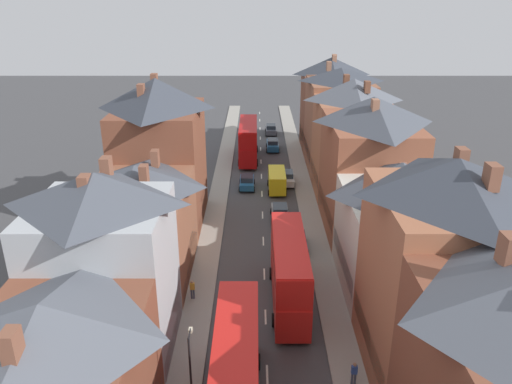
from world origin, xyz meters
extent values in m
cube|color=gray|center=(-5.10, 38.00, 0.07)|extent=(2.20, 104.00, 0.14)
cube|color=gray|center=(5.10, 38.00, 0.07)|extent=(2.20, 104.00, 0.14)
cube|color=silver|center=(0.00, 12.00, 0.01)|extent=(0.14, 1.80, 0.01)
cube|color=silver|center=(0.00, 18.00, 0.01)|extent=(0.14, 1.80, 0.01)
cube|color=silver|center=(0.00, 24.00, 0.01)|extent=(0.14, 1.80, 0.01)
cube|color=silver|center=(0.00, 30.00, 0.01)|extent=(0.14, 1.80, 0.01)
cube|color=silver|center=(0.00, 36.00, 0.01)|extent=(0.14, 1.80, 0.01)
cube|color=silver|center=(0.00, 42.00, 0.01)|extent=(0.14, 1.80, 0.01)
cube|color=silver|center=(0.00, 48.00, 0.01)|extent=(0.14, 1.80, 0.01)
cube|color=silver|center=(0.00, 54.00, 0.01)|extent=(0.14, 1.80, 0.01)
cube|color=silver|center=(0.00, 60.00, 0.01)|extent=(0.14, 1.80, 0.01)
cube|color=silver|center=(0.00, 66.00, 0.01)|extent=(0.14, 1.80, 0.01)
cube|color=silver|center=(0.00, 72.00, 0.01)|extent=(0.14, 1.80, 0.01)
cube|color=silver|center=(0.00, 78.00, 0.01)|extent=(0.14, 1.80, 0.01)
cube|color=silver|center=(0.00, 84.00, 0.01)|extent=(0.14, 1.80, 0.01)
pyramid|color=#565B66|center=(-10.20, 5.55, 8.78)|extent=(8.00, 10.45, 1.95)
cube|color=brown|center=(-10.25, 3.11, 9.50)|extent=(0.60, 0.90, 1.44)
cube|color=#ADB2B7|center=(-10.20, 14.66, 5.25)|extent=(8.00, 7.78, 10.51)
cube|color=maroon|center=(-6.26, 14.66, 1.60)|extent=(0.12, 7.16, 3.20)
pyramid|color=#474C56|center=(-10.20, 14.66, 11.53)|extent=(8.00, 7.78, 2.04)
cube|color=brown|center=(-10.06, 16.76, 12.16)|extent=(0.60, 0.90, 1.27)
cube|color=brown|center=(-10.60, 14.17, 12.04)|extent=(0.60, 0.90, 1.02)
cube|color=brown|center=(-10.20, 24.02, 3.96)|extent=(8.00, 10.94, 7.91)
cube|color=navy|center=(-6.26, 24.02, 1.60)|extent=(0.12, 10.07, 3.20)
pyramid|color=#474C56|center=(-10.20, 24.02, 8.84)|extent=(8.00, 10.94, 1.85)
cube|color=brown|center=(-9.08, 22.34, 9.59)|extent=(0.60, 0.90, 1.51)
cube|color=brown|center=(-9.02, 26.41, 9.55)|extent=(0.60, 0.90, 1.42)
cube|color=brown|center=(-10.20, 34.59, 5.97)|extent=(8.00, 10.20, 11.93)
cube|color=maroon|center=(-6.26, 34.59, 1.60)|extent=(0.12, 9.38, 3.20)
pyramid|color=#383D47|center=(-10.20, 34.59, 13.36)|extent=(8.00, 10.20, 2.85)
cube|color=brown|center=(-10.66, 36.61, 14.11)|extent=(0.60, 0.90, 1.51)
cube|color=brown|center=(-11.23, 33.09, 13.92)|extent=(0.60, 0.90, 1.12)
cube|color=brown|center=(9.44, 4.99, 12.73)|extent=(0.60, 0.90, 1.31)
cube|color=#A36042|center=(10.20, 12.59, 5.98)|extent=(8.00, 9.32, 11.95)
cube|color=#1E5133|center=(6.26, 12.59, 1.60)|extent=(0.12, 8.58, 3.20)
pyramid|color=#383D47|center=(10.20, 12.59, 13.02)|extent=(8.00, 9.32, 2.14)
cube|color=brown|center=(11.15, 10.81, 13.70)|extent=(0.60, 0.90, 1.35)
cube|color=brown|center=(11.11, 14.64, 13.53)|extent=(0.60, 0.90, 1.01)
cube|color=beige|center=(10.20, 22.25, 3.95)|extent=(8.00, 10.00, 7.91)
cube|color=navy|center=(6.26, 22.25, 1.60)|extent=(0.12, 9.20, 3.20)
pyramid|color=#474C56|center=(10.20, 22.25, 9.25)|extent=(8.00, 10.00, 2.68)
cube|color=brown|center=(10.37, 22.57, 9.81)|extent=(0.60, 0.90, 1.12)
cube|color=brown|center=(10.06, 21.05, 9.75)|extent=(0.60, 0.90, 1.00)
cube|color=#935138|center=(10.20, 33.02, 5.50)|extent=(8.00, 11.54, 11.00)
cube|color=#1E5133|center=(6.26, 33.02, 1.60)|extent=(0.12, 10.62, 3.20)
pyramid|color=#474C56|center=(10.20, 33.02, 12.17)|extent=(8.00, 11.54, 2.34)
cube|color=#99664C|center=(9.87, 31.18, 12.82)|extent=(0.60, 0.90, 1.29)
cube|color=#A36042|center=(10.20, 42.96, 5.47)|extent=(8.00, 8.33, 10.94)
cube|color=navy|center=(6.26, 42.96, 1.60)|extent=(0.12, 7.66, 3.20)
pyramid|color=#565B66|center=(10.20, 42.96, 12.14)|extent=(8.00, 8.33, 2.41)
cube|color=brown|center=(9.45, 43.96, 12.90)|extent=(0.60, 0.90, 1.51)
cube|color=brown|center=(11.24, 41.15, 12.76)|extent=(0.60, 0.90, 1.24)
cube|color=brown|center=(10.20, 52.09, 5.79)|extent=(8.00, 9.94, 11.59)
cube|color=navy|center=(6.26, 52.09, 1.60)|extent=(0.12, 9.15, 3.20)
pyramid|color=#383D47|center=(10.20, 52.09, 12.42)|extent=(8.00, 9.94, 1.67)
cube|color=#99664C|center=(9.00, 55.03, 13.03)|extent=(0.60, 0.90, 1.22)
cube|color=brown|center=(10.20, 60.75, 5.52)|extent=(8.00, 7.38, 11.03)
cube|color=#1E5133|center=(6.26, 60.75, 1.60)|extent=(0.12, 6.79, 3.20)
pyramid|color=#383D47|center=(10.20, 60.75, 12.26)|extent=(8.00, 7.38, 2.45)
cube|color=#99664C|center=(10.46, 60.36, 13.04)|extent=(0.60, 0.90, 1.57)
cube|color=#99664C|center=(10.59, 61.11, 13.06)|extent=(0.60, 0.90, 1.60)
cube|color=red|center=(1.80, 19.90, 1.65)|extent=(2.44, 10.80, 2.50)
cube|color=red|center=(1.80, 19.90, 4.05)|extent=(2.44, 10.58, 2.30)
cube|color=red|center=(1.80, 19.90, 5.25)|extent=(2.39, 10.37, 0.10)
cube|color=#28333D|center=(1.80, 25.25, 1.85)|extent=(2.20, 0.10, 1.20)
cube|color=#28333D|center=(1.80, 25.25, 4.15)|extent=(2.20, 0.10, 1.10)
cube|color=#28333D|center=(0.61, 19.90, 1.90)|extent=(0.06, 9.18, 0.90)
cube|color=#28333D|center=(0.61, 19.90, 4.15)|extent=(0.06, 9.18, 0.90)
cube|color=yellow|center=(1.80, 25.25, 4.95)|extent=(1.34, 0.08, 0.32)
cylinder|color=black|center=(0.58, 23.25, 0.50)|extent=(0.30, 1.00, 1.00)
cylinder|color=black|center=(3.02, 23.25, 0.50)|extent=(0.30, 1.00, 1.00)
cylinder|color=black|center=(0.58, 16.93, 0.50)|extent=(0.30, 1.00, 1.00)
cylinder|color=black|center=(3.02, 16.93, 0.50)|extent=(0.30, 1.00, 1.00)
cube|color=red|center=(-1.80, 9.29, 4.05)|extent=(2.44, 10.58, 2.30)
cube|color=red|center=(-1.80, 9.29, 5.25)|extent=(2.39, 10.37, 0.10)
cube|color=#28333D|center=(-1.80, 14.64, 1.85)|extent=(2.20, 0.10, 1.20)
cube|color=#28333D|center=(-1.80, 14.64, 4.15)|extent=(2.20, 0.10, 1.10)
cube|color=#28333D|center=(-2.99, 9.29, 1.90)|extent=(0.06, 9.18, 0.90)
cube|color=#28333D|center=(-2.99, 9.29, 4.15)|extent=(0.06, 9.18, 0.90)
cube|color=yellow|center=(-1.80, 14.64, 4.95)|extent=(1.34, 0.08, 0.32)
cylinder|color=black|center=(-3.02, 12.64, 0.50)|extent=(0.30, 1.00, 1.00)
cylinder|color=black|center=(-0.58, 12.64, 0.50)|extent=(0.30, 1.00, 1.00)
cube|color=#B70F0F|center=(-1.80, 55.06, 1.65)|extent=(2.44, 10.80, 2.50)
cube|color=#B70F0F|center=(-1.80, 55.06, 4.05)|extent=(2.44, 10.58, 2.30)
cube|color=#B70F0F|center=(-1.80, 55.06, 5.25)|extent=(2.39, 10.37, 0.10)
cube|color=#28333D|center=(-1.80, 60.41, 1.85)|extent=(2.20, 0.10, 1.20)
cube|color=#28333D|center=(-1.80, 60.41, 4.15)|extent=(2.20, 0.10, 1.10)
cube|color=#28333D|center=(-2.99, 55.06, 1.90)|extent=(0.06, 9.18, 0.90)
cube|color=#28333D|center=(-2.99, 55.06, 4.15)|extent=(0.06, 9.18, 0.90)
cube|color=yellow|center=(-1.80, 60.41, 4.95)|extent=(1.34, 0.08, 0.32)
cylinder|color=black|center=(-3.02, 58.40, 0.50)|extent=(0.30, 1.00, 1.00)
cylinder|color=black|center=(-0.58, 58.40, 0.50)|extent=(0.30, 1.00, 1.00)
cylinder|color=black|center=(-3.02, 52.09, 0.50)|extent=(0.30, 1.00, 1.00)
cylinder|color=black|center=(-0.58, 52.09, 0.50)|extent=(0.30, 1.00, 1.00)
cube|color=gray|center=(1.80, 35.02, 0.65)|extent=(1.70, 4.13, 0.69)
cube|color=#28333D|center=(1.80, 34.81, 1.30)|extent=(1.46, 2.07, 0.60)
cylinder|color=black|center=(0.95, 36.30, 0.31)|extent=(0.20, 0.62, 0.62)
cylinder|color=black|center=(2.65, 36.30, 0.31)|extent=(0.20, 0.62, 0.62)
cylinder|color=black|center=(0.95, 33.74, 0.31)|extent=(0.20, 0.62, 0.62)
cylinder|color=black|center=(2.65, 33.74, 0.31)|extent=(0.20, 0.62, 0.62)
cube|color=#236093|center=(-1.80, 43.98, 0.68)|extent=(1.70, 4.00, 0.74)
cube|color=#28333D|center=(-1.80, 43.78, 1.35)|extent=(1.46, 2.00, 0.60)
cylinder|color=black|center=(-2.65, 45.22, 0.31)|extent=(0.20, 0.62, 0.62)
cylinder|color=black|center=(-0.95, 45.22, 0.31)|extent=(0.20, 0.62, 0.62)
cylinder|color=black|center=(-2.65, 42.74, 0.31)|extent=(0.20, 0.62, 0.62)
cylinder|color=black|center=(-0.95, 42.74, 0.31)|extent=(0.20, 0.62, 0.62)
cube|color=#236093|center=(1.80, 59.59, 0.71)|extent=(1.70, 4.57, 0.80)
cube|color=#28333D|center=(1.80, 59.36, 1.41)|extent=(1.46, 2.29, 0.60)
cylinder|color=black|center=(0.95, 61.01, 0.31)|extent=(0.20, 0.62, 0.62)
cylinder|color=black|center=(2.65, 61.01, 0.31)|extent=(0.20, 0.62, 0.62)
cylinder|color=black|center=(0.95, 58.17, 0.31)|extent=(0.20, 0.62, 0.62)
cylinder|color=black|center=(2.65, 58.17, 0.31)|extent=(0.20, 0.62, 0.62)
cube|color=silver|center=(3.10, 45.30, 0.71)|extent=(1.70, 4.18, 0.80)
cube|color=#28333D|center=(3.10, 45.09, 1.41)|extent=(1.46, 2.09, 0.60)
cylinder|color=black|center=(2.25, 46.59, 0.31)|extent=(0.20, 0.62, 0.62)
cylinder|color=black|center=(3.95, 46.59, 0.31)|extent=(0.20, 0.62, 0.62)
cylinder|color=black|center=(2.25, 44.00, 0.31)|extent=(0.20, 0.62, 0.62)
cylinder|color=black|center=(3.95, 44.00, 0.31)|extent=(0.20, 0.62, 0.62)
cube|color=#4C515B|center=(1.80, 68.54, 0.68)|extent=(1.70, 4.15, 0.74)
cube|color=#28333D|center=(1.80, 68.33, 1.35)|extent=(1.46, 2.07, 0.60)
cylinder|color=black|center=(0.95, 69.82, 0.31)|extent=(0.20, 0.62, 0.62)
cylinder|color=black|center=(2.65, 69.82, 0.31)|extent=(0.20, 0.62, 0.62)
cylinder|color=black|center=(0.95, 67.25, 0.31)|extent=(0.20, 0.62, 0.62)
cylinder|color=black|center=(2.65, 67.25, 0.31)|extent=(0.20, 0.62, 0.62)
cube|color=#236093|center=(3.10, 28.39, 0.69)|extent=(1.70, 3.97, 0.75)
cube|color=#28333D|center=(3.10, 28.19, 1.36)|extent=(1.46, 1.99, 0.60)
cylinder|color=black|center=(2.25, 29.62, 0.31)|extent=(0.20, 0.62, 0.62)
cylinder|color=black|center=(3.95, 29.62, 0.31)|extent=(0.20, 0.62, 0.62)
cylinder|color=black|center=(2.25, 27.15, 0.31)|extent=(0.20, 0.62, 0.62)
cylinder|color=black|center=(3.95, 27.15, 0.31)|extent=(0.20, 0.62, 0.62)
cube|color=yellow|center=(1.80, 43.08, 1.36)|extent=(1.96, 5.20, 2.10)
cube|color=#28333D|center=(1.80, 45.63, 1.66)|extent=(1.76, 0.10, 0.90)
cylinder|color=black|center=(0.82, 44.64, 0.36)|extent=(0.24, 0.72, 0.72)
cylinder|color=black|center=(2.78, 44.64, 0.36)|extent=(0.24, 0.72, 0.72)
cylinder|color=black|center=(0.82, 41.52, 0.36)|extent=(0.24, 0.72, 0.72)
cylinder|color=black|center=(2.78, 41.52, 0.36)|extent=(0.24, 0.72, 0.72)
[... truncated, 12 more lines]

